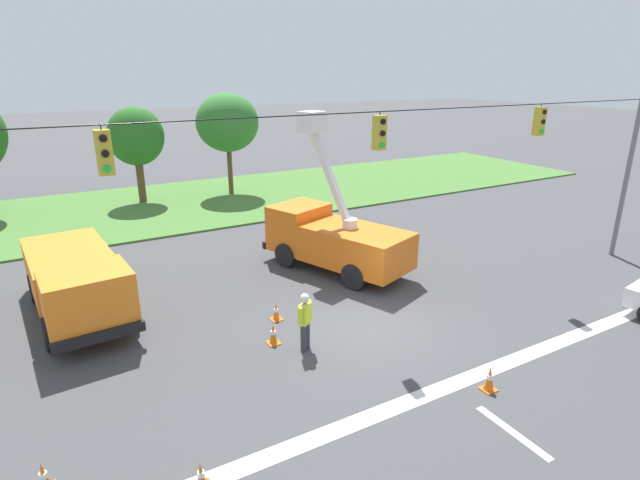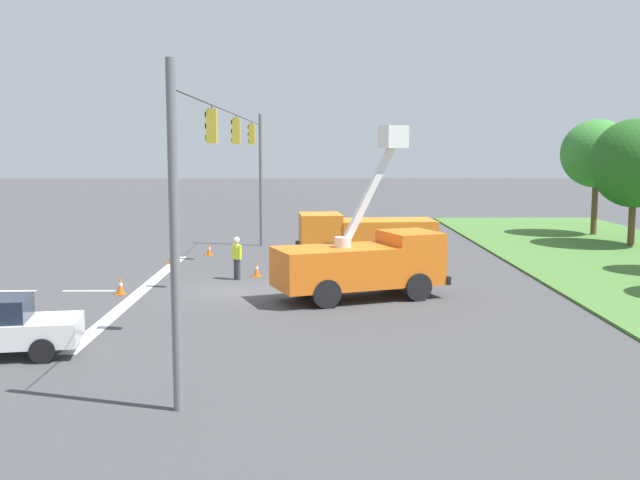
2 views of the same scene
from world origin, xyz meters
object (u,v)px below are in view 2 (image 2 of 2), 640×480
at_px(utility_truck_support_near, 364,234).
at_px(traffic_cone_mid_right, 209,250).
at_px(traffic_cone_lane_edge_a, 171,258).
at_px(traffic_cone_near_bucket, 287,273).
at_px(utility_truck_bucket_lift, 364,260).
at_px(road_worker, 237,255).
at_px(tree_west, 635,163).
at_px(traffic_cone_lane_edge_b, 120,286).
at_px(traffic_cone_foreground_left, 257,269).
at_px(tree_far_west, 597,154).

bearing_deg(utility_truck_support_near, traffic_cone_mid_right, -99.82).
relative_size(utility_truck_support_near, traffic_cone_lane_edge_a, 11.34).
distance_m(traffic_cone_near_bucket, traffic_cone_lane_edge_a, 6.96).
relative_size(utility_truck_bucket_lift, utility_truck_support_near, 0.96).
relative_size(utility_truck_bucket_lift, road_worker, 3.70).
relative_size(tree_west, traffic_cone_lane_edge_b, 10.39).
xyz_separation_m(road_worker, traffic_cone_lane_edge_a, (-4.13, -3.51, -0.71)).
distance_m(utility_truck_bucket_lift, traffic_cone_lane_edge_a, 11.72).
height_order(utility_truck_bucket_lift, traffic_cone_lane_edge_a, utility_truck_bucket_lift).
bearing_deg(traffic_cone_lane_edge_b, traffic_cone_mid_right, 168.93).
height_order(tree_west, traffic_cone_mid_right, tree_west).
xyz_separation_m(tree_west, traffic_cone_lane_edge_b, (12.81, -24.46, -4.22)).
height_order(traffic_cone_near_bucket, traffic_cone_lane_edge_b, traffic_cone_lane_edge_b).
xyz_separation_m(traffic_cone_foreground_left, traffic_cone_near_bucket, (0.70, 1.31, -0.03)).
xyz_separation_m(tree_far_west, utility_truck_support_near, (9.37, -14.71, -3.77)).
height_order(utility_truck_support_near, traffic_cone_mid_right, utility_truck_support_near).
relative_size(utility_truck_support_near, road_worker, 3.86).
relative_size(road_worker, traffic_cone_lane_edge_a, 2.94).
height_order(utility_truck_support_near, traffic_cone_near_bucket, utility_truck_support_near).
distance_m(tree_west, road_worker, 22.90).
height_order(traffic_cone_foreground_left, traffic_cone_near_bucket, traffic_cone_foreground_left).
bearing_deg(traffic_cone_foreground_left, road_worker, -48.41).
relative_size(traffic_cone_mid_right, traffic_cone_lane_edge_a, 1.06).
distance_m(tree_far_west, road_worker, 25.47).
relative_size(tree_west, road_worker, 3.92).
distance_m(utility_truck_support_near, traffic_cone_lane_edge_a, 9.27).
bearing_deg(traffic_cone_foreground_left, utility_truck_bucket_lift, 42.44).
height_order(tree_far_west, traffic_cone_lane_edge_b, tree_far_west).
bearing_deg(traffic_cone_mid_right, tree_west, 97.39).
height_order(traffic_cone_foreground_left, traffic_cone_lane_edge_b, traffic_cone_lane_edge_b).
bearing_deg(road_worker, traffic_cone_foreground_left, 131.59).
bearing_deg(tree_west, utility_truck_bucket_lift, -48.73).
xyz_separation_m(utility_truck_support_near, traffic_cone_mid_right, (-1.33, -7.69, -0.93)).
height_order(road_worker, traffic_cone_foreground_left, road_worker).
xyz_separation_m(road_worker, traffic_cone_foreground_left, (-0.67, 0.75, -0.69)).
relative_size(traffic_cone_near_bucket, traffic_cone_lane_edge_b, 0.87).
height_order(road_worker, traffic_cone_lane_edge_a, road_worker).
distance_m(road_worker, traffic_cone_near_bucket, 2.19).
relative_size(tree_far_west, traffic_cone_lane_edge_b, 10.61).
xyz_separation_m(utility_truck_support_near, traffic_cone_foreground_left, (4.77, -4.86, -0.93)).
xyz_separation_m(utility_truck_bucket_lift, traffic_cone_foreground_left, (-4.58, -4.19, -1.08)).
xyz_separation_m(tree_far_west, traffic_cone_lane_edge_b, (17.93, -24.34, -4.68)).
distance_m(utility_truck_bucket_lift, utility_truck_support_near, 9.38).
height_order(traffic_cone_near_bucket, traffic_cone_lane_edge_a, traffic_cone_lane_edge_a).
bearing_deg(utility_truck_support_near, utility_truck_bucket_lift, -4.10).
distance_m(road_worker, traffic_cone_lane_edge_a, 5.47).
height_order(tree_far_west, road_worker, tree_far_west).
xyz_separation_m(tree_far_west, traffic_cone_near_bucket, (14.84, -18.26, -4.73)).
height_order(utility_truck_bucket_lift, utility_truck_support_near, utility_truck_bucket_lift).
xyz_separation_m(tree_far_west, tree_west, (5.12, 0.12, -0.46)).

